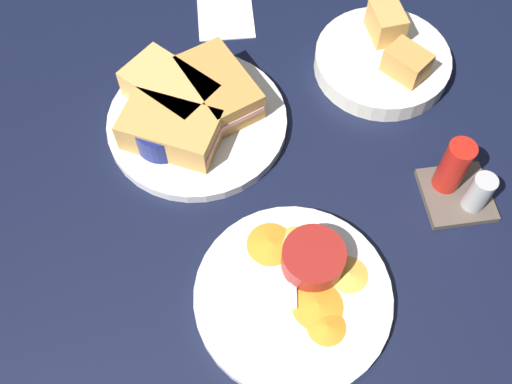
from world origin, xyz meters
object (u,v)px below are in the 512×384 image
(plate_sandwich_main, at_px, (197,122))
(sandwich_half_far, at_px, (170,90))
(spoon_by_gravy_ramekin, at_px, (292,255))
(ramekin_dark_sauce, at_px, (162,131))
(spoon_by_dark_ramekin, at_px, (192,111))
(sandwich_half_near, at_px, (219,87))
(plate_chips_companion, at_px, (293,297))
(ramekin_light_gravy, at_px, (313,258))
(condiment_caddy, at_px, (460,182))
(bread_basket_rear, at_px, (384,59))
(sandwich_half_extra, at_px, (171,130))

(plate_sandwich_main, distance_m, sandwich_half_far, 0.06)
(spoon_by_gravy_ramekin, bearing_deg, ramekin_dark_sauce, -143.39)
(spoon_by_dark_ramekin, bearing_deg, spoon_by_gravy_ramekin, 23.36)
(sandwich_half_near, distance_m, spoon_by_dark_ramekin, 0.05)
(plate_chips_companion, xyz_separation_m, ramekin_light_gravy, (-0.04, 0.03, 0.03))
(spoon_by_dark_ramekin, relative_size, ramekin_light_gravy, 1.04)
(sandwich_half_far, bearing_deg, sandwich_half_near, 86.17)
(plate_sandwich_main, height_order, condiment_caddy, condiment_caddy)
(sandwich_half_near, distance_m, plate_chips_companion, 0.32)
(plate_sandwich_main, relative_size, sandwich_half_far, 1.76)
(plate_sandwich_main, relative_size, plate_chips_companion, 1.07)
(ramekin_light_gravy, height_order, bread_basket_rear, bread_basket_rear)
(sandwich_half_extra, relative_size, spoon_by_dark_ramekin, 1.85)
(sandwich_half_extra, relative_size, bread_basket_rear, 0.74)
(sandwich_half_extra, distance_m, spoon_by_gravy_ramekin, 0.24)
(sandwich_half_extra, bearing_deg, bread_basket_rear, 107.02)
(sandwich_half_far, height_order, plate_chips_companion, sandwich_half_far)
(plate_sandwich_main, height_order, spoon_by_gravy_ramekin, spoon_by_gravy_ramekin)
(spoon_by_gravy_ramekin, bearing_deg, plate_chips_companion, -8.20)
(plate_sandwich_main, relative_size, sandwich_half_near, 1.73)
(bread_basket_rear, relative_size, condiment_caddy, 2.15)
(plate_chips_companion, distance_m, condiment_caddy, 0.27)
(sandwich_half_extra, relative_size, ramekin_dark_sauce, 1.88)
(sandwich_half_far, distance_m, sandwich_half_extra, 0.07)
(plate_chips_companion, height_order, ramekin_light_gravy, ramekin_light_gravy)
(plate_chips_companion, bearing_deg, sandwich_half_near, -170.18)
(ramekin_dark_sauce, height_order, bread_basket_rear, bread_basket_rear)
(sandwich_half_far, relative_size, condiment_caddy, 1.55)
(plate_chips_companion, bearing_deg, spoon_by_dark_ramekin, -161.62)
(ramekin_light_gravy, xyz_separation_m, condiment_caddy, (-0.08, 0.21, 0.00))
(sandwich_half_near, xyz_separation_m, bread_basket_rear, (-0.04, 0.25, -0.02))
(sandwich_half_far, relative_size, ramekin_dark_sauce, 1.84)
(plate_sandwich_main, height_order, ramekin_light_gravy, ramekin_light_gravy)
(sandwich_half_near, xyz_separation_m, spoon_by_gravy_ramekin, (0.26, 0.06, -0.02))
(sandwich_half_far, xyz_separation_m, ramekin_light_gravy, (0.28, 0.15, -0.01))
(plate_sandwich_main, relative_size, sandwich_half_extra, 1.72)
(sandwich_half_near, distance_m, condiment_caddy, 0.35)
(sandwich_half_near, distance_m, sandwich_half_far, 0.07)
(sandwich_half_near, height_order, ramekin_light_gravy, sandwich_half_near)
(plate_chips_companion, bearing_deg, spoon_by_gravy_ramekin, 171.80)
(plate_sandwich_main, xyz_separation_m, sandwich_half_extra, (0.03, -0.04, 0.03))
(ramekin_dark_sauce, distance_m, spoon_by_gravy_ramekin, 0.25)
(ramekin_light_gravy, bearing_deg, spoon_by_gravy_ramekin, -121.06)
(condiment_caddy, bearing_deg, sandwich_half_near, -123.75)
(sandwich_half_far, distance_m, ramekin_light_gravy, 0.32)
(spoon_by_dark_ramekin, bearing_deg, condiment_caddy, 62.48)
(sandwich_half_extra, height_order, plate_chips_companion, sandwich_half_extra)
(sandwich_half_extra, distance_m, ramekin_light_gravy, 0.26)
(plate_chips_companion, relative_size, spoon_by_gravy_ramekin, 2.43)
(plate_sandwich_main, xyz_separation_m, sandwich_half_far, (-0.04, -0.03, 0.03))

